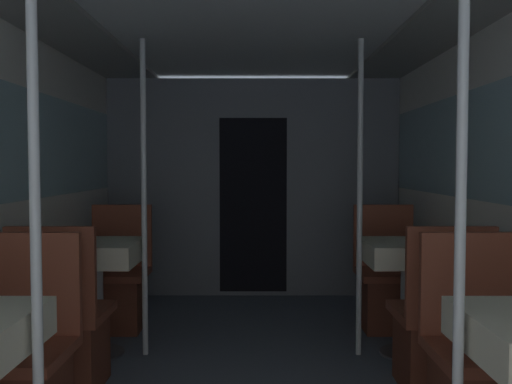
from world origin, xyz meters
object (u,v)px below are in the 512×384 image
(chair_left_near_1, at_px, (67,340))
(chair_right_near_1, at_px, (441,340))
(support_pole_left_1, at_px, (146,199))
(support_pole_right_0, at_px, (463,232))
(dining_table_right_1, at_px, (412,262))
(support_pole_right_1, at_px, (362,199))
(dining_table_left_1, at_px, (96,261))
(chair_left_far_1, at_px, (119,292))
(chair_right_far_1, at_px, (390,292))
(chair_right_far_0, at_px, (486,384))
(support_pole_left_0, at_px, (38,232))
(chair_left_far_0, at_px, (19,384))

(chair_left_near_1, bearing_deg, chair_right_near_1, 0.00)
(support_pole_left_1, bearing_deg, support_pole_right_0, -52.41)
(dining_table_right_1, relative_size, chair_right_near_1, 0.80)
(support_pole_right_0, relative_size, support_pole_right_1, 1.00)
(dining_table_left_1, distance_m, dining_table_right_1, 2.08)
(chair_left_near_1, distance_m, chair_right_near_1, 2.08)
(chair_left_far_1, distance_m, support_pole_left_1, 1.02)
(chair_right_far_1, bearing_deg, support_pole_left_1, 18.99)
(dining_table_left_1, bearing_deg, dining_table_right_1, 0.00)
(chair_left_near_1, distance_m, chair_right_far_0, 2.18)
(dining_table_right_1, relative_size, chair_right_far_1, 0.80)
(support_pole_left_0, relative_size, chair_right_near_1, 2.21)
(support_pole_left_1, bearing_deg, chair_left_far_1, 119.01)
(chair_left_far_0, distance_m, support_pole_right_1, 2.27)
(chair_left_far_1, distance_m, support_pole_right_1, 2.00)
(chair_left_far_0, bearing_deg, chair_left_far_1, -90.00)
(support_pole_left_1, bearing_deg, chair_right_near_1, -18.99)
(support_pole_left_1, bearing_deg, chair_left_near_1, -119.01)
(chair_left_near_1, bearing_deg, dining_table_left_1, 90.00)
(support_pole_right_0, bearing_deg, support_pole_right_1, 90.00)
(chair_left_far_1, distance_m, support_pole_right_0, 3.10)
(dining_table_left_1, height_order, chair_right_far_0, chair_right_far_0)
(chair_right_near_1, xyz_separation_m, support_pole_right_1, (-0.33, 0.60, 0.75))
(chair_left_far_0, relative_size, support_pole_right_0, 0.45)
(support_pole_right_0, bearing_deg, support_pole_left_0, 180.00)
(dining_table_left_1, distance_m, chair_right_far_1, 2.19)
(chair_left_far_1, relative_size, chair_right_far_1, 1.00)
(chair_left_near_1, xyz_separation_m, dining_table_right_1, (2.08, 0.60, 0.34))
(chair_right_far_0, relative_size, support_pole_right_1, 0.45)
(support_pole_left_0, distance_m, dining_table_right_1, 2.57)
(chair_left_far_0, bearing_deg, support_pole_left_1, -105.10)
(chair_right_far_1, bearing_deg, chair_right_far_0, 90.00)
(chair_left_near_1, relative_size, support_pole_right_0, 0.45)
(chair_left_near_1, height_order, chair_right_far_0, same)
(dining_table_left_1, xyz_separation_m, chair_right_far_0, (2.08, -1.24, -0.34))
(support_pole_left_1, relative_size, dining_table_right_1, 2.76)
(support_pole_right_0, bearing_deg, support_pole_left_1, 127.59)
(support_pole_right_0, bearing_deg, chair_right_far_1, 82.21)
(chair_left_far_1, height_order, dining_table_right_1, chair_left_far_1)
(chair_left_far_1, height_order, chair_right_near_1, same)
(chair_left_far_0, bearing_deg, chair_right_far_1, -138.56)
(chair_left_far_1, distance_m, chair_right_near_1, 2.41)
(chair_left_far_1, xyz_separation_m, dining_table_right_1, (2.08, -0.60, 0.34))
(chair_left_far_0, relative_size, support_pole_right_1, 0.45)
(dining_table_right_1, height_order, support_pole_right_1, support_pole_right_1)
(dining_table_left_1, relative_size, chair_left_far_1, 0.80)
(chair_left_far_0, bearing_deg, chair_left_near_1, -90.00)
(chair_right_near_1, bearing_deg, support_pole_left_0, -144.73)
(dining_table_left_1, distance_m, chair_left_far_1, 0.69)
(support_pole_left_0, bearing_deg, support_pole_left_1, 90.00)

